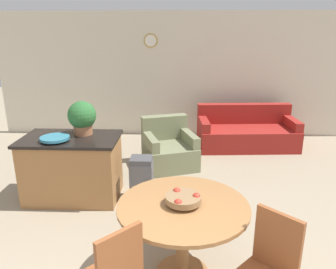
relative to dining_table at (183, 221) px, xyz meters
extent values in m
cube|color=beige|center=(-0.12, 4.63, 0.75)|extent=(8.00, 0.06, 2.70)
cylinder|color=tan|center=(-0.70, 4.58, 1.49)|extent=(0.30, 0.02, 0.30)
cylinder|color=white|center=(-0.70, 4.57, 1.49)|extent=(0.24, 0.01, 0.24)
cylinder|color=#9E6B3D|center=(0.00, 0.00, -0.21)|extent=(0.12, 0.12, 0.70)
cylinder|color=#9E6B3D|center=(0.00, 0.00, 0.16)|extent=(1.22, 1.22, 0.03)
cube|color=brown|center=(-0.45, -0.74, 0.12)|extent=(0.30, 0.31, 0.50)
cube|color=brown|center=(0.74, -0.45, 0.12)|extent=(0.31, 0.30, 0.50)
cylinder|color=olive|center=(0.00, 0.00, 0.19)|extent=(0.12, 0.12, 0.03)
cylinder|color=olive|center=(0.00, 0.00, 0.24)|extent=(0.33, 0.33, 0.06)
sphere|color=#B73323|center=(0.12, 0.01, 0.25)|extent=(0.08, 0.08, 0.08)
sphere|color=#B73323|center=(-0.06, 0.10, 0.25)|extent=(0.08, 0.08, 0.08)
sphere|color=#B73323|center=(-0.05, -0.11, 0.25)|extent=(0.08, 0.08, 0.08)
cube|color=#9E6B3D|center=(-1.54, 1.52, -0.17)|extent=(1.26, 0.74, 0.87)
cube|color=black|center=(-1.54, 1.52, 0.28)|extent=(1.32, 0.80, 0.04)
cylinder|color=teal|center=(-1.69, 1.36, 0.32)|extent=(0.13, 0.13, 0.02)
cylinder|color=teal|center=(-1.69, 1.36, 0.35)|extent=(0.38, 0.38, 0.04)
cylinder|color=#A36642|center=(-1.40, 1.68, 0.37)|extent=(0.26, 0.26, 0.13)
sphere|color=#2D6B33|center=(-1.40, 1.68, 0.58)|extent=(0.39, 0.39, 0.39)
cube|color=#56565B|center=(-0.57, 1.52, -0.33)|extent=(0.31, 0.29, 0.55)
cube|color=#49494E|center=(-0.57, 1.52, -0.01)|extent=(0.30, 0.28, 0.08)
cube|color=maroon|center=(1.32, 3.76, -0.39)|extent=(2.01, 1.05, 0.42)
cube|color=maroon|center=(1.30, 4.12, 0.02)|extent=(1.96, 0.33, 0.41)
cube|color=maroon|center=(0.43, 3.70, -0.30)|extent=(0.22, 0.85, 0.61)
cube|color=maroon|center=(2.21, 3.83, -0.30)|extent=(0.22, 0.85, 0.61)
cube|color=#7A7F5B|center=(-0.22, 2.72, -0.40)|extent=(1.07, 1.11, 0.40)
cube|color=#7A7F5B|center=(-0.33, 3.05, 0.01)|extent=(0.85, 0.45, 0.43)
cube|color=#7A7F5B|center=(-0.55, 2.61, -0.30)|extent=(0.39, 0.81, 0.59)
cube|color=#7A7F5B|center=(0.11, 2.84, -0.30)|extent=(0.39, 0.81, 0.59)
camera|label=1|loc=(-0.03, -2.66, 1.69)|focal=35.00mm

